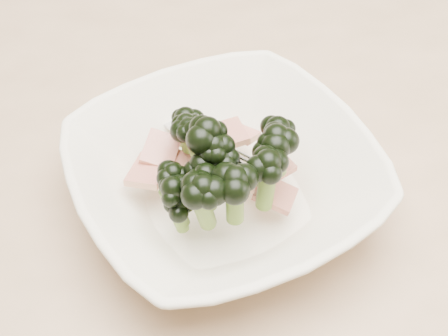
{
  "coord_description": "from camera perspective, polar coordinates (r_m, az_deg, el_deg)",
  "views": [
    {
      "loc": [
        -0.14,
        -0.44,
        1.24
      ],
      "look_at": [
        -0.07,
        -0.05,
        0.8
      ],
      "focal_mm": 50.0,
      "sensor_mm": 36.0,
      "label": 1
    }
  ],
  "objects": [
    {
      "name": "broccoli_dish",
      "position": [
        0.6,
        -0.04,
        -0.71
      ],
      "size": [
        0.36,
        0.36,
        0.12
      ],
      "color": "silver",
      "rests_on": "dining_table"
    },
    {
      "name": "dining_table",
      "position": [
        0.75,
        4.47,
        -4.07
      ],
      "size": [
        1.2,
        0.8,
        0.75
      ],
      "color": "tan",
      "rests_on": "ground"
    }
  ]
}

